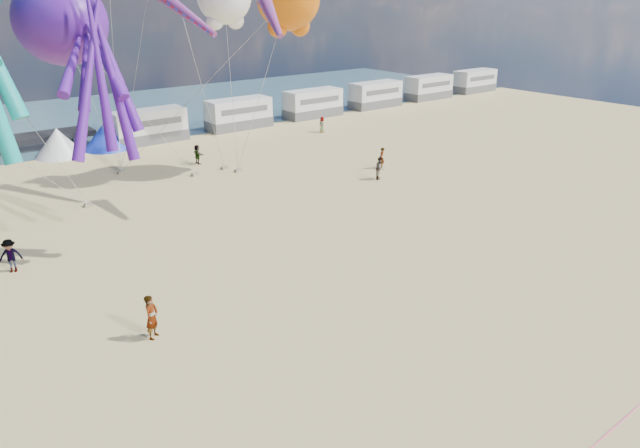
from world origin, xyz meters
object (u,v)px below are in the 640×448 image
(kite_octopus_purple, at_px, (60,21))
(sandbag_a, at_px, (88,205))
(tent_blue, at_px, (106,136))
(beachgoer_6, at_px, (322,125))
(sandbag_b, at_px, (195,174))
(sandbag_c, at_px, (238,171))
(motorhome_1, at_px, (239,114))
(beachgoer_4, at_px, (197,154))
(motorhome_4, at_px, (429,87))
(motorhome_3, at_px, (375,95))
(beachgoer_1, at_px, (380,168))
(motorhome_5, at_px, (475,81))
(tent_white, at_px, (58,142))
(beachgoer_5, at_px, (382,158))
(sandbag_e, at_px, (121,172))
(windsock_right, at_px, (271,15))
(windsock_mid, at_px, (180,9))
(beachgoer_2, at_px, (10,256))
(sandbag_d, at_px, (224,168))
(motorhome_0, at_px, (149,126))
(standing_person, at_px, (152,317))
(motorhome_2, at_px, (313,103))

(kite_octopus_purple, bearing_deg, sandbag_a, 88.38)
(tent_blue, distance_m, beachgoer_6, 20.15)
(beachgoer_6, height_order, sandbag_b, beachgoer_6)
(sandbag_c, bearing_deg, motorhome_1, 58.88)
(beachgoer_4, bearing_deg, motorhome_4, -79.16)
(motorhome_3, distance_m, beachgoer_1, 29.10)
(motorhome_1, relative_size, motorhome_5, 1.00)
(motorhome_1, height_order, sandbag_b, motorhome_1)
(motorhome_3, distance_m, tent_white, 36.50)
(beachgoer_1, bearing_deg, beachgoer_4, 88.56)
(beachgoer_5, bearing_deg, tent_blue, -94.97)
(sandbag_b, relative_size, sandbag_c, 1.00)
(motorhome_3, distance_m, kite_octopus_purple, 43.76)
(tent_blue, height_order, sandbag_e, tent_blue)
(motorhome_5, xyz_separation_m, sandbag_b, (-49.10, -12.17, -1.39))
(windsock_right, bearing_deg, sandbag_e, 131.60)
(tent_blue, height_order, sandbag_b, tent_blue)
(sandbag_c, height_order, sandbag_e, same)
(beachgoer_5, xyz_separation_m, windsock_mid, (-14.03, 4.06, 11.06))
(sandbag_a, xyz_separation_m, windsock_right, (9.65, -7.43, 11.50))
(beachgoer_2, height_order, windsock_right, windsock_right)
(beachgoer_4, bearing_deg, kite_octopus_purple, 121.17)
(kite_octopus_purple, bearing_deg, sandbag_d, 33.54)
(motorhome_0, relative_size, standing_person, 3.53)
(beachgoer_2, bearing_deg, tent_blue, 80.68)
(sandbag_a, relative_size, kite_octopus_purple, 0.04)
(motorhome_1, distance_m, sandbag_c, 15.63)
(motorhome_5, xyz_separation_m, beachgoer_2, (-63.52, -21.25, -0.64))
(motorhome_2, xyz_separation_m, tent_white, (-27.00, 0.00, -0.30))
(motorhome_1, bearing_deg, beachgoer_6, -50.40)
(motorhome_4, xyz_separation_m, beachgoer_6, (-22.99, -6.66, -0.73))
(sandbag_e, bearing_deg, sandbag_b, -43.57)
(beachgoer_1, distance_m, windsock_mid, 17.36)
(motorhome_2, distance_m, tent_white, 27.00)
(motorhome_4, xyz_separation_m, beachgoer_5, (-27.10, -19.39, -0.68))
(sandbag_a, bearing_deg, beachgoer_1, -21.28)
(tent_blue, bearing_deg, motorhome_4, 0.00)
(motorhome_2, height_order, tent_white, motorhome_2)
(motorhome_5, height_order, sandbag_c, motorhome_5)
(standing_person, height_order, beachgoer_1, standing_person)
(kite_octopus_purple, bearing_deg, motorhome_0, 68.96)
(beachgoer_1, height_order, sandbag_e, beachgoer_1)
(motorhome_4, relative_size, beachgoer_1, 3.99)
(motorhome_3, height_order, kite_octopus_purple, kite_octopus_purple)
(sandbag_d, xyz_separation_m, windsock_right, (-1.48, -9.51, 11.50))
(standing_person, distance_m, sandbag_b, 22.05)
(beachgoer_6, bearing_deg, beachgoer_4, -68.87)
(motorhome_3, relative_size, motorhome_5, 1.00)
(motorhome_4, xyz_separation_m, beachgoer_2, (-54.02, -21.25, -0.64))
(standing_person, relative_size, beachgoer_2, 1.08)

